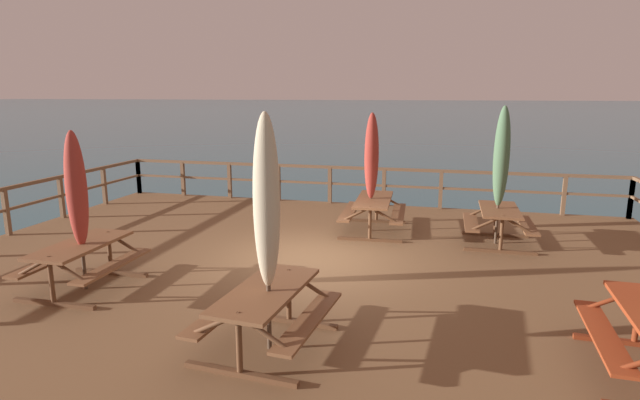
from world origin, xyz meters
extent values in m
plane|color=#2D5B6B|center=(0.00, 0.00, 0.00)|extent=(600.00, 600.00, 0.00)
cube|color=brown|center=(0.00, 0.00, 0.40)|extent=(14.31, 10.44, 0.81)
cube|color=brown|center=(0.00, 5.07, 1.86)|extent=(14.01, 0.09, 0.08)
cube|color=brown|center=(0.00, 5.07, 1.39)|extent=(14.01, 0.07, 0.06)
cube|color=brown|center=(-7.01, 5.07, 1.33)|extent=(0.10, 0.10, 1.05)
cube|color=brown|center=(-5.45, 5.07, 1.33)|extent=(0.10, 0.10, 1.05)
cube|color=brown|center=(-3.89, 5.07, 1.33)|extent=(0.10, 0.10, 1.05)
cube|color=brown|center=(-2.34, 5.07, 1.33)|extent=(0.10, 0.10, 1.05)
cube|color=brown|center=(-0.78, 5.07, 1.33)|extent=(0.10, 0.10, 1.05)
cube|color=brown|center=(0.78, 5.07, 1.33)|extent=(0.10, 0.10, 1.05)
cube|color=brown|center=(2.34, 5.07, 1.33)|extent=(0.10, 0.10, 1.05)
cube|color=brown|center=(3.89, 5.07, 1.33)|extent=(0.10, 0.10, 1.05)
cube|color=brown|center=(5.45, 5.07, 1.33)|extent=(0.10, 0.10, 1.05)
cube|color=brown|center=(7.01, 5.07, 1.33)|extent=(0.10, 0.10, 1.05)
cube|color=brown|center=(-7.01, 0.00, 1.86)|extent=(0.09, 10.14, 0.08)
cube|color=brown|center=(-7.01, 0.00, 1.39)|extent=(0.07, 10.14, 0.06)
cube|color=brown|center=(-7.01, 0.00, 1.33)|extent=(0.10, 0.10, 1.05)
cube|color=brown|center=(-7.01, 1.69, 1.33)|extent=(0.10, 0.10, 1.05)
cube|color=brown|center=(-7.01, 3.38, 1.33)|extent=(0.10, 0.10, 1.05)
cube|color=brown|center=(-7.01, 5.07, 1.33)|extent=(0.10, 0.10, 1.05)
cube|color=brown|center=(7.01, 5.07, 1.33)|extent=(0.10, 0.10, 1.05)
cube|color=brown|center=(0.38, -3.46, 1.55)|extent=(0.91, 1.87, 0.05)
cube|color=brown|center=(0.94, -3.51, 1.25)|extent=(0.43, 1.83, 0.04)
cube|color=brown|center=(-0.18, -3.41, 1.25)|extent=(0.43, 1.83, 0.04)
cube|color=brown|center=(0.32, -4.19, 0.84)|extent=(1.40, 0.20, 0.06)
cylinder|color=brown|center=(0.32, -4.19, 1.18)|extent=(0.07, 0.07, 0.74)
cylinder|color=brown|center=(0.60, -4.21, 1.40)|extent=(0.63, 0.11, 0.37)
cylinder|color=brown|center=(0.04, -4.16, 1.40)|extent=(0.63, 0.11, 0.37)
cube|color=brown|center=(0.44, -2.74, 0.84)|extent=(1.40, 0.20, 0.06)
cylinder|color=brown|center=(0.44, -2.74, 1.18)|extent=(0.07, 0.07, 0.74)
cylinder|color=brown|center=(0.72, -2.76, 1.40)|extent=(0.63, 0.11, 0.37)
cylinder|color=brown|center=(0.16, -2.71, 1.40)|extent=(0.63, 0.11, 0.37)
cube|color=brown|center=(-3.17, -2.34, 1.55)|extent=(0.78, 1.76, 0.05)
cube|color=brown|center=(-2.61, -2.34, 1.25)|extent=(0.30, 1.76, 0.04)
cube|color=brown|center=(-3.73, -2.35, 1.25)|extent=(0.30, 1.76, 0.04)
cube|color=brown|center=(-3.16, -3.04, 0.84)|extent=(1.40, 0.10, 0.06)
cylinder|color=brown|center=(-3.16, -3.04, 1.18)|extent=(0.07, 0.07, 0.74)
cylinder|color=brown|center=(-2.88, -3.04, 1.40)|extent=(0.63, 0.06, 0.37)
cylinder|color=brown|center=(-3.44, -3.04, 1.40)|extent=(0.63, 0.06, 0.37)
cube|color=brown|center=(-3.18, -1.65, 0.84)|extent=(1.40, 0.10, 0.06)
cylinder|color=brown|center=(-3.18, -1.65, 1.18)|extent=(0.07, 0.07, 0.74)
cylinder|color=brown|center=(-2.90, -1.64, 1.40)|extent=(0.63, 0.06, 0.37)
cylinder|color=brown|center=(-3.46, -1.65, 1.40)|extent=(0.63, 0.06, 0.37)
cube|color=brown|center=(0.88, 2.33, 1.55)|extent=(0.86, 2.06, 0.05)
cube|color=brown|center=(1.44, 2.36, 1.25)|extent=(0.38, 2.04, 0.04)
cube|color=brown|center=(0.32, 2.30, 1.25)|extent=(0.38, 2.04, 0.04)
cube|color=brown|center=(0.92, 1.50, 0.84)|extent=(1.40, 0.15, 0.06)
cylinder|color=brown|center=(0.92, 1.50, 1.18)|extent=(0.07, 0.07, 0.74)
cylinder|color=brown|center=(1.20, 1.51, 1.40)|extent=(0.63, 0.09, 0.37)
cylinder|color=brown|center=(0.64, 1.48, 1.40)|extent=(0.63, 0.09, 0.37)
cube|color=brown|center=(0.84, 3.16, 0.84)|extent=(1.40, 0.15, 0.06)
cylinder|color=brown|center=(0.84, 3.16, 1.18)|extent=(0.07, 0.07, 0.74)
cylinder|color=brown|center=(1.12, 3.17, 1.40)|extent=(0.63, 0.09, 0.37)
cylinder|color=brown|center=(0.56, 3.14, 1.40)|extent=(0.63, 0.09, 0.37)
cube|color=#993819|center=(4.27, -3.05, 1.25)|extent=(0.35, 1.90, 0.04)
cube|color=maroon|center=(4.86, -2.31, 0.84)|extent=(1.40, 0.13, 0.06)
cylinder|color=maroon|center=(4.86, -2.31, 1.18)|extent=(0.07, 0.07, 0.74)
cylinder|color=maroon|center=(4.58, -2.30, 1.40)|extent=(0.63, 0.08, 0.37)
cube|color=brown|center=(3.58, 1.94, 1.55)|extent=(0.76, 1.63, 0.05)
cube|color=brown|center=(4.14, 1.94, 1.25)|extent=(0.28, 1.63, 0.04)
cube|color=brown|center=(3.02, 1.94, 1.25)|extent=(0.28, 1.63, 0.04)
cube|color=brown|center=(3.58, 1.31, 0.84)|extent=(1.40, 0.08, 0.06)
cylinder|color=brown|center=(3.58, 1.31, 1.18)|extent=(0.07, 0.07, 0.74)
cylinder|color=brown|center=(3.86, 1.31, 1.40)|extent=(0.63, 0.06, 0.37)
cylinder|color=brown|center=(3.30, 1.31, 1.40)|extent=(0.63, 0.06, 0.37)
cube|color=brown|center=(3.58, 2.57, 0.84)|extent=(1.40, 0.08, 0.06)
cylinder|color=brown|center=(3.58, 2.57, 1.18)|extent=(0.07, 0.07, 0.74)
cylinder|color=brown|center=(3.86, 2.57, 1.40)|extent=(0.63, 0.06, 0.37)
cylinder|color=brown|center=(3.30, 2.57, 1.40)|extent=(0.63, 0.06, 0.37)
cylinder|color=#4C3828|center=(0.43, -3.50, 2.19)|extent=(0.06, 0.06, 2.77)
ellipsoid|color=#CCB793|center=(0.43, -3.50, 2.68)|extent=(0.32, 0.32, 2.10)
cylinder|color=#7A6E58|center=(0.43, -3.50, 2.52)|extent=(0.21, 0.21, 0.05)
cone|color=#4C3828|center=(0.43, -3.50, 3.64)|extent=(0.10, 0.10, 0.14)
cylinder|color=#4C3828|center=(-3.14, -2.35, 2.03)|extent=(0.06, 0.06, 2.43)
ellipsoid|color=#A33328|center=(-3.14, -2.35, 2.46)|extent=(0.32, 0.32, 1.85)
cylinder|color=maroon|center=(-3.14, -2.35, 2.32)|extent=(0.21, 0.21, 0.05)
cone|color=#4C3828|center=(-3.14, -2.35, 3.31)|extent=(0.10, 0.10, 0.14)
cylinder|color=#4C3828|center=(0.81, 2.33, 2.09)|extent=(0.06, 0.06, 2.56)
ellipsoid|color=#A33328|center=(0.81, 2.33, 2.54)|extent=(0.32, 0.32, 1.95)
cylinder|color=maroon|center=(0.81, 2.33, 2.40)|extent=(0.21, 0.21, 0.05)
cone|color=#4C3828|center=(0.81, 2.33, 3.44)|extent=(0.10, 0.10, 0.14)
cylinder|color=#4C3828|center=(3.54, 1.97, 2.17)|extent=(0.06, 0.06, 2.73)
ellipsoid|color=#4C704C|center=(3.54, 1.97, 2.66)|extent=(0.32, 0.32, 2.07)
cylinder|color=#2D432D|center=(3.54, 1.97, 2.50)|extent=(0.21, 0.21, 0.05)
cone|color=#4C3828|center=(3.54, 1.97, 3.61)|extent=(0.10, 0.10, 0.14)
camera|label=1|loc=(2.45, -9.02, 3.93)|focal=28.63mm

